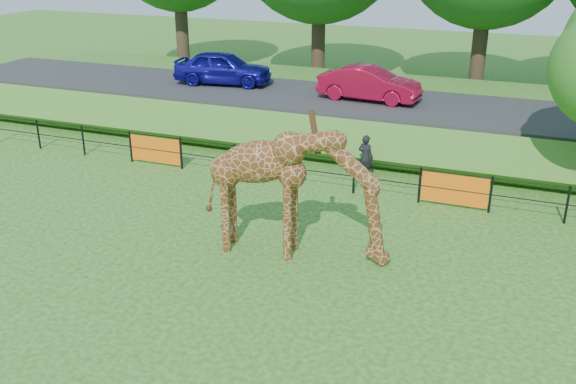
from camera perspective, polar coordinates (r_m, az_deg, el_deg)
name	(u,v)px	position (r m, az deg, el deg)	size (l,w,h in m)	color
ground	(241,334)	(13.07, -4.22, -12.47)	(90.00, 90.00, 0.00)	#1C5014
giraffe	(296,193)	(15.27, 0.75, -0.10)	(4.59, 0.84, 3.28)	#5D2F13
perimeter_fence	(354,176)	(19.53, 5.87, 1.39)	(28.07, 0.10, 1.10)	black
embankment	(406,113)	(26.47, 10.41, 6.90)	(40.00, 9.00, 1.30)	#1C5014
road	(399,105)	(24.87, 9.81, 7.66)	(40.00, 5.00, 0.12)	#29292B
car_blue	(223,68)	(27.75, -5.79, 10.95)	(1.65, 4.10, 1.40)	#1914A3
car_red	(369,84)	(25.02, 7.25, 9.54)	(1.36, 3.89, 1.28)	#B30C30
visitor	(366,157)	(20.71, 6.91, 3.10)	(0.53, 0.35, 1.47)	black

